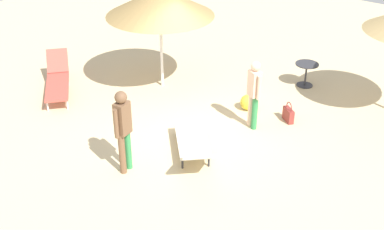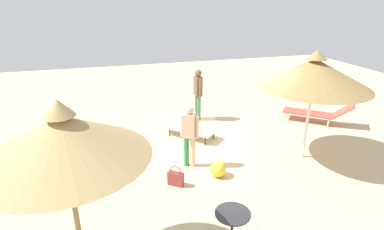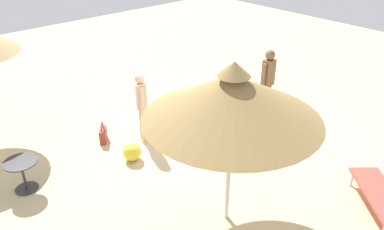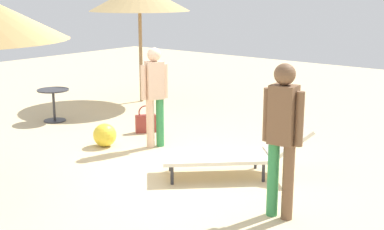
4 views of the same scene
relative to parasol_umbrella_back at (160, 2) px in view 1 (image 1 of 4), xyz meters
name	(u,v)px [view 1 (image 1 of 4)]	position (x,y,z in m)	size (l,w,h in m)	color
ground	(190,126)	(-1.81, 1.16, -2.34)	(24.00, 24.00, 0.10)	beige
parasol_umbrella_back	(160,2)	(0.00, 0.00, 0.00)	(2.72, 2.72, 2.85)	white
lounge_chair_near_right	(57,79)	(1.91, 1.92, -1.91)	(2.00, 1.85, 0.81)	#CC4C3F
lounge_chair_far_right	(194,144)	(-2.72, 2.23, -1.95)	(1.85, 1.90, 0.70)	silver
person_standing_edge	(254,91)	(-3.02, 0.41, -1.37)	(0.41, 0.32, 1.63)	#338C4C
person_standing_center	(123,126)	(-1.89, 3.37, -1.27)	(0.25, 0.47, 1.76)	brown
handbag	(288,114)	(-3.56, -0.33, -2.11)	(0.37, 0.32, 0.50)	maroon
side_table_round	(306,71)	(-3.04, -2.30, -1.86)	(0.61, 0.61, 0.63)	#2D2D33
beach_ball	(248,102)	(-2.51, -0.25, -2.10)	(0.38, 0.38, 0.38)	yellow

